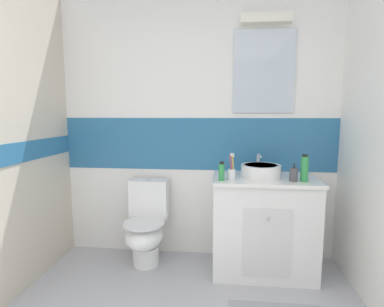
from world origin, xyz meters
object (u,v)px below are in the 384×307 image
at_px(toilet, 146,225).
at_px(sink_basin, 261,170).
at_px(soap_dispenser, 294,175).
at_px(toothbrush_cup, 232,173).
at_px(deodorant_spray_can, 222,172).
at_px(shampoo_bottle_tall, 304,169).

bearing_deg(toilet, sink_basin, -1.73).
height_order(toilet, soap_dispenser, soap_dispenser).
distance_m(toilet, toothbrush_cup, 0.96).
distance_m(toilet, deodorant_spray_can, 0.91).
xyz_separation_m(sink_basin, deodorant_spray_can, (-0.33, -0.16, 0.01)).
height_order(toilet, deodorant_spray_can, deodorant_spray_can).
distance_m(soap_dispenser, deodorant_spray_can, 0.58).
distance_m(soap_dispenser, shampoo_bottle_tall, 0.10).
xyz_separation_m(sink_basin, soap_dispenser, (0.24, -0.14, -0.00)).
xyz_separation_m(toilet, toothbrush_cup, (0.77, -0.17, 0.54)).
bearing_deg(toilet, soap_dispenser, -7.55).
height_order(shampoo_bottle_tall, deodorant_spray_can, shampoo_bottle_tall).
xyz_separation_m(toothbrush_cup, soap_dispenser, (0.49, -0.00, -0.00)).
distance_m(sink_basin, shampoo_bottle_tall, 0.36).
height_order(toilet, toothbrush_cup, toothbrush_cup).
xyz_separation_m(sink_basin, toothbrush_cup, (-0.25, -0.14, -0.00)).
distance_m(toilet, shampoo_bottle_tall, 1.48).
bearing_deg(deodorant_spray_can, soap_dispenser, 2.30).
relative_size(soap_dispenser, shampoo_bottle_tall, 0.67).
bearing_deg(toothbrush_cup, sink_basin, 28.29).
relative_size(sink_basin, toothbrush_cup, 1.70).
relative_size(sink_basin, shampoo_bottle_tall, 1.72).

